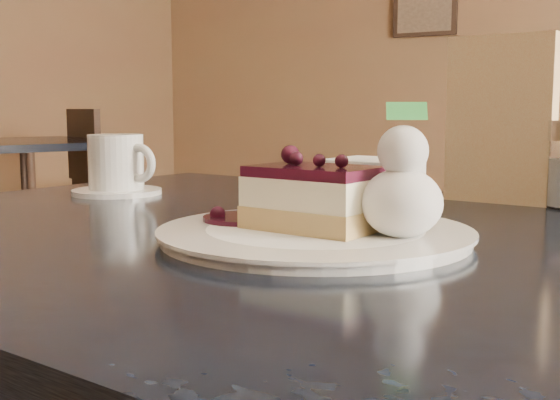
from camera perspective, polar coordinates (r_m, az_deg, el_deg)
The scene contains 9 objects.
main_table at distance 0.79m, azimuth 5.03°, elevation -8.82°, with size 1.38×0.99×0.81m.
dessert_plate at distance 0.72m, azimuth 2.85°, elevation -2.85°, with size 0.32×0.32×0.01m, color white.
cheesecake_slice at distance 0.72m, azimuth 2.87°, elevation 0.14°, with size 0.14×0.10×0.06m.
whipped_cream at distance 0.68m, azimuth 9.86°, elevation -0.22°, with size 0.08×0.08×0.07m.
berry_sauce at distance 0.77m, azimuth -3.07°, elevation -1.52°, with size 0.09×0.09×0.01m, color black.
coffee_set at distance 1.14m, azimuth -13.07°, elevation 2.59°, with size 0.15×0.14×0.09m.
menu_card at distance 1.06m, azimuth 17.46°, elevation 6.24°, with size 0.15×0.03×0.24m, color beige.
napkin_stack at distance 1.15m, azimuth 7.46°, elevation 1.98°, with size 0.13×0.13×0.05m, color white.
bg_table_far_left at distance 4.39m, azimuth -19.57°, elevation -4.52°, with size 1.24×1.86×1.24m.
Camera 1 is at (0.36, -0.29, 0.95)m, focal length 45.00 mm.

